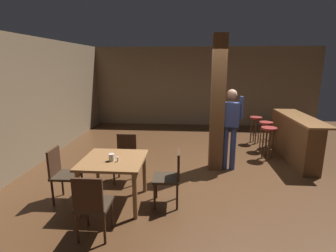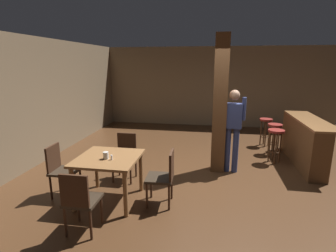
# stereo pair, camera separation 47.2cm
# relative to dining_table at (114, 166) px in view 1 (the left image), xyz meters

# --- Properties ---
(ground_plane) EXTENTS (10.80, 10.80, 0.00)m
(ground_plane) POSITION_rel_dining_table_xyz_m (1.75, 1.28, -0.64)
(ground_plane) COLOR #422816
(wall_back) EXTENTS (8.00, 0.10, 2.80)m
(wall_back) POSITION_rel_dining_table_xyz_m (1.75, 5.78, 0.76)
(wall_back) COLOR #756047
(wall_back) RESTS_ON ground_plane
(wall_left) EXTENTS (0.10, 9.00, 2.80)m
(wall_left) POSITION_rel_dining_table_xyz_m (-2.25, 1.28, 0.76)
(wall_left) COLOR #756047
(wall_left) RESTS_ON ground_plane
(pillar) EXTENTS (0.28, 0.28, 2.80)m
(pillar) POSITION_rel_dining_table_xyz_m (1.77, 1.60, 0.76)
(pillar) COLOR brown
(pillar) RESTS_ON ground_plane
(dining_table) EXTENTS (0.98, 0.98, 0.76)m
(dining_table) POSITION_rel_dining_table_xyz_m (0.00, 0.00, 0.00)
(dining_table) COLOR brown
(dining_table) RESTS_ON ground_plane
(chair_west) EXTENTS (0.43, 0.43, 0.89)m
(chair_west) POSITION_rel_dining_table_xyz_m (-0.87, 0.01, -0.13)
(chair_west) COLOR #2D2319
(chair_west) RESTS_ON ground_plane
(chair_east) EXTENTS (0.44, 0.44, 0.89)m
(chair_east) POSITION_rel_dining_table_xyz_m (0.91, 0.03, -0.13)
(chair_east) COLOR #2D2319
(chair_east) RESTS_ON ground_plane
(chair_south) EXTENTS (0.43, 0.43, 0.89)m
(chair_south) POSITION_rel_dining_table_xyz_m (-0.03, -0.91, -0.13)
(chair_south) COLOR #2D2319
(chair_south) RESTS_ON ground_plane
(chair_north) EXTENTS (0.42, 0.42, 0.89)m
(chair_north) POSITION_rel_dining_table_xyz_m (-0.02, 0.87, -0.13)
(chair_north) COLOR #2D2319
(chair_north) RESTS_ON ground_plane
(napkin_cup) EXTENTS (0.09, 0.09, 0.11)m
(napkin_cup) POSITION_rel_dining_table_xyz_m (0.00, -0.09, 0.18)
(napkin_cup) COLOR beige
(napkin_cup) RESTS_ON dining_table
(salt_shaker) EXTENTS (0.03, 0.03, 0.08)m
(salt_shaker) POSITION_rel_dining_table_xyz_m (0.10, -0.11, 0.16)
(salt_shaker) COLOR silver
(salt_shaker) RESTS_ON dining_table
(standing_person) EXTENTS (0.47, 0.24, 1.72)m
(standing_person) POSITION_rel_dining_table_xyz_m (2.05, 1.57, 0.36)
(standing_person) COLOR navy
(standing_person) RESTS_ON ground_plane
(bar_counter) EXTENTS (0.56, 2.18, 1.03)m
(bar_counter) POSITION_rel_dining_table_xyz_m (3.66, 2.32, -0.12)
(bar_counter) COLOR brown
(bar_counter) RESTS_ON ground_plane
(bar_stool_near) EXTENTS (0.36, 0.36, 0.77)m
(bar_stool_near) POSITION_rel_dining_table_xyz_m (3.06, 2.28, -0.06)
(bar_stool_near) COLOR maroon
(bar_stool_near) RESTS_ON ground_plane
(bar_stool_mid) EXTENTS (0.34, 0.34, 0.76)m
(bar_stool_mid) POSITION_rel_dining_table_xyz_m (3.17, 2.93, -0.07)
(bar_stool_mid) COLOR maroon
(bar_stool_mid) RESTS_ON ground_plane
(bar_stool_far) EXTENTS (0.33, 0.33, 0.76)m
(bar_stool_far) POSITION_rel_dining_table_xyz_m (3.07, 3.56, -0.08)
(bar_stool_far) COLOR maroon
(bar_stool_far) RESTS_ON ground_plane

